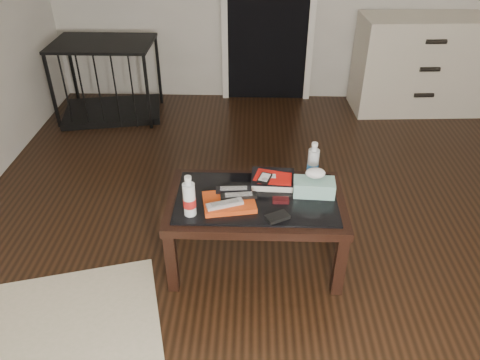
{
  "coord_description": "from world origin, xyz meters",
  "views": [
    {
      "loc": [
        -0.53,
        -2.14,
        2.0
      ],
      "look_at": [
        -0.6,
        0.04,
        0.55
      ],
      "focal_mm": 35.0,
      "sensor_mm": 36.0,
      "label": 1
    }
  ],
  "objects_px": {
    "water_bottle_left": "(189,196)",
    "tissue_box": "(314,187)",
    "coffee_table": "(256,206)",
    "dresser": "(420,65)",
    "textbook": "(273,180)",
    "pet_crate": "(110,92)",
    "water_bottle_right": "(313,161)"
  },
  "relations": [
    {
      "from": "dresser",
      "to": "water_bottle_left",
      "type": "height_order",
      "value": "dresser"
    },
    {
      "from": "coffee_table",
      "to": "dresser",
      "type": "bearing_deg",
      "value": 54.93
    },
    {
      "from": "dresser",
      "to": "coffee_table",
      "type": "bearing_deg",
      "value": -128.29
    },
    {
      "from": "dresser",
      "to": "water_bottle_right",
      "type": "xyz_separation_m",
      "value": [
        -1.23,
        -2.02,
        0.13
      ]
    },
    {
      "from": "water_bottle_right",
      "to": "coffee_table",
      "type": "bearing_deg",
      "value": -147.73
    },
    {
      "from": "water_bottle_left",
      "to": "dresser",
      "type": "bearing_deg",
      "value": 51.29
    },
    {
      "from": "pet_crate",
      "to": "water_bottle_right",
      "type": "height_order",
      "value": "pet_crate"
    },
    {
      "from": "textbook",
      "to": "coffee_table",
      "type": "bearing_deg",
      "value": -120.52
    },
    {
      "from": "water_bottle_left",
      "to": "tissue_box",
      "type": "distance_m",
      "value": 0.71
    },
    {
      "from": "coffee_table",
      "to": "dresser",
      "type": "distance_m",
      "value": 2.73
    },
    {
      "from": "coffee_table",
      "to": "tissue_box",
      "type": "distance_m",
      "value": 0.35
    },
    {
      "from": "textbook",
      "to": "water_bottle_right",
      "type": "xyz_separation_m",
      "value": [
        0.23,
        0.06,
        0.1
      ]
    },
    {
      "from": "coffee_table",
      "to": "dresser",
      "type": "xyz_separation_m",
      "value": [
        1.57,
        2.23,
        0.05
      ]
    },
    {
      "from": "tissue_box",
      "to": "pet_crate",
      "type": "bearing_deg",
      "value": 134.39
    },
    {
      "from": "pet_crate",
      "to": "textbook",
      "type": "relative_size",
      "value": 3.98
    },
    {
      "from": "coffee_table",
      "to": "water_bottle_left",
      "type": "xyz_separation_m",
      "value": [
        -0.35,
        -0.16,
        0.18
      ]
    },
    {
      "from": "coffee_table",
      "to": "pet_crate",
      "type": "distance_m",
      "value": 2.44
    },
    {
      "from": "textbook",
      "to": "water_bottle_right",
      "type": "relative_size",
      "value": 1.05
    },
    {
      "from": "water_bottle_right",
      "to": "tissue_box",
      "type": "xyz_separation_m",
      "value": [
        -0.01,
        -0.17,
        -0.07
      ]
    },
    {
      "from": "water_bottle_right",
      "to": "tissue_box",
      "type": "distance_m",
      "value": 0.18
    },
    {
      "from": "textbook",
      "to": "water_bottle_right",
      "type": "height_order",
      "value": "water_bottle_right"
    },
    {
      "from": "dresser",
      "to": "water_bottle_left",
      "type": "bearing_deg",
      "value": -131.93
    },
    {
      "from": "dresser",
      "to": "pet_crate",
      "type": "relative_size",
      "value": 1.23
    },
    {
      "from": "textbook",
      "to": "water_bottle_right",
      "type": "bearing_deg",
      "value": 17.36
    },
    {
      "from": "coffee_table",
      "to": "tissue_box",
      "type": "height_order",
      "value": "tissue_box"
    },
    {
      "from": "textbook",
      "to": "dresser",
      "type": "bearing_deg",
      "value": 57.5
    },
    {
      "from": "dresser",
      "to": "water_bottle_left",
      "type": "distance_m",
      "value": 3.07
    },
    {
      "from": "dresser",
      "to": "textbook",
      "type": "distance_m",
      "value": 2.55
    },
    {
      "from": "pet_crate",
      "to": "water_bottle_right",
      "type": "distance_m",
      "value": 2.51
    },
    {
      "from": "tissue_box",
      "to": "water_bottle_right",
      "type": "bearing_deg",
      "value": 90.94
    },
    {
      "from": "dresser",
      "to": "textbook",
      "type": "xyz_separation_m",
      "value": [
        -1.47,
        -2.08,
        0.03
      ]
    },
    {
      "from": "coffee_table",
      "to": "tissue_box",
      "type": "bearing_deg",
      "value": 7.59
    }
  ]
}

